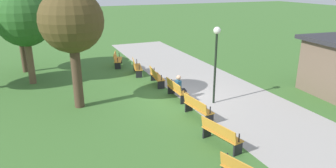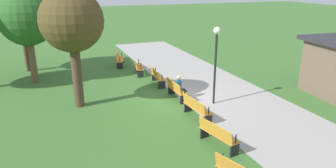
{
  "view_description": "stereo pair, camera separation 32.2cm",
  "coord_description": "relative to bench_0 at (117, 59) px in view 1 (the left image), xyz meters",
  "views": [
    {
      "loc": [
        12.68,
        -5.9,
        5.39
      ],
      "look_at": [
        -0.0,
        -0.5,
        0.8
      ],
      "focal_mm": 33.02,
      "sensor_mm": 36.0,
      "label": 1
    },
    {
      "loc": [
        12.8,
        -5.6,
        5.39
      ],
      "look_at": [
        -0.0,
        -0.5,
        0.8
      ],
      "focal_mm": 33.02,
      "sensor_mm": 36.0,
      "label": 2
    }
  ],
  "objects": [
    {
      "name": "bench_3",
      "position": [
        7.01,
        1.11,
        0.0
      ],
      "size": [
        1.61,
        0.47,
        0.89
      ],
      "color": "orange",
      "rests_on": "ground"
    },
    {
      "name": "ground_plane",
      "position": [
        7.01,
        1.18,
        -0.47
      ],
      "size": [
        120.0,
        120.0,
        0.0
      ],
      "primitive_type": "plane",
      "color": "#3D6B2D"
    },
    {
      "name": "tree_3",
      "position": [
        1.72,
        -5.23,
        3.06
      ],
      "size": [
        2.93,
        2.93,
        5.02
      ],
      "color": "brown",
      "rests_on": "ground"
    },
    {
      "name": "bench_0",
      "position": [
        0.0,
        0.0,
        0.0
      ],
      "size": [
        1.68,
        0.95,
        0.89
      ],
      "rotation": [
        0.0,
        0.0,
        -0.32
      ],
      "color": "orange",
      "rests_on": "ground"
    },
    {
      "name": "tree_2",
      "position": [
        6.21,
        -3.32,
        3.31
      ],
      "size": [
        2.68,
        2.68,
        5.18
      ],
      "color": "#4C3828",
      "rests_on": "ground"
    },
    {
      "name": "path_paving",
      "position": [
        7.01,
        3.59,
        -0.46
      ],
      "size": [
        28.59,
        4.62,
        0.01
      ],
      "primitive_type": "cube",
      "color": "#A39E99",
      "rests_on": "ground"
    },
    {
      "name": "lamp_post",
      "position": [
        8.19,
        2.49,
        2.04
      ],
      "size": [
        0.32,
        0.32,
        3.53
      ],
      "color": "black",
      "rests_on": "ground"
    },
    {
      "name": "bench_4",
      "position": [
        9.38,
        0.99,
        0.0
      ],
      "size": [
        1.65,
        0.64,
        0.89
      ],
      "rotation": [
        0.0,
        0.0,
        0.11
      ],
      "color": "orange",
      "rests_on": "ground"
    },
    {
      "name": "tree_0",
      "position": [
        -0.92,
        -5.65,
        3.01
      ],
      "size": [
        3.12,
        3.12,
        5.05
      ],
      "color": "#4C3828",
      "rests_on": "ground"
    },
    {
      "name": "bench_5",
      "position": [
        11.73,
        0.62,
        0.0
      ],
      "size": [
        1.67,
        0.8,
        0.89
      ],
      "rotation": [
        0.0,
        0.0,
        0.21
      ],
      "color": "orange",
      "rests_on": "ground"
    },
    {
      "name": "bench_1",
      "position": [
        2.29,
        0.62,
        0.0
      ],
      "size": [
        1.67,
        0.8,
        0.89
      ],
      "rotation": [
        0.0,
        0.0,
        -0.21
      ],
      "color": "orange",
      "rests_on": "ground"
    },
    {
      "name": "person_seated",
      "position": [
        7.12,
        1.26,
        0.17
      ],
      "size": [
        0.32,
        0.52,
        1.2
      ],
      "color": "navy",
      "rests_on": "ground"
    },
    {
      "name": "bench_2",
      "position": [
        4.64,
        0.99,
        0.0
      ],
      "size": [
        1.65,
        0.64,
        0.89
      ],
      "rotation": [
        0.0,
        0.0,
        -0.11
      ],
      "color": "orange",
      "rests_on": "ground"
    }
  ]
}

